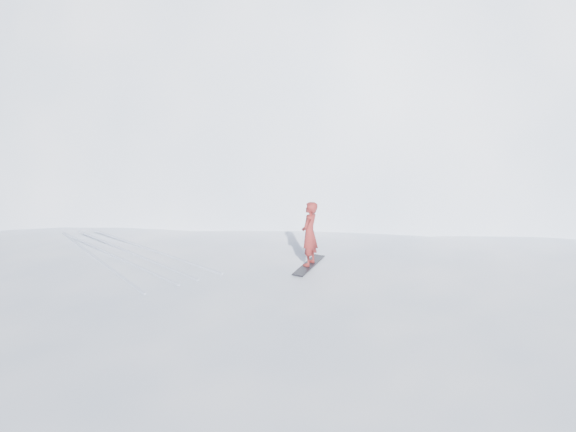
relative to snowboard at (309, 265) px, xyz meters
name	(u,v)px	position (x,y,z in m)	size (l,w,h in m)	color
ground	(273,407)	(-2.15, -1.68, -2.41)	(400.00, 400.00, 0.00)	white
near_ridge	(248,339)	(-1.15, 1.32, -2.41)	(36.00, 28.00, 4.80)	white
summit_peak	(332,160)	(19.85, 24.32, -2.41)	(60.00, 56.00, 56.00)	white
peak_shoulder	(242,190)	(7.85, 18.32, -2.41)	(28.00, 24.00, 18.00)	white
wind_bumps	(210,371)	(-2.70, 0.44, -2.41)	(16.00, 14.40, 1.00)	white
snowboard	(309,265)	(0.00, 0.00, 0.00)	(1.60, 0.30, 0.03)	black
snowboarder	(309,234)	(0.00, 0.00, 0.85)	(0.61, 0.40, 1.67)	maroon
board_tracks	(123,253)	(-3.79, 3.54, 0.01)	(2.72, 5.97, 0.04)	silver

